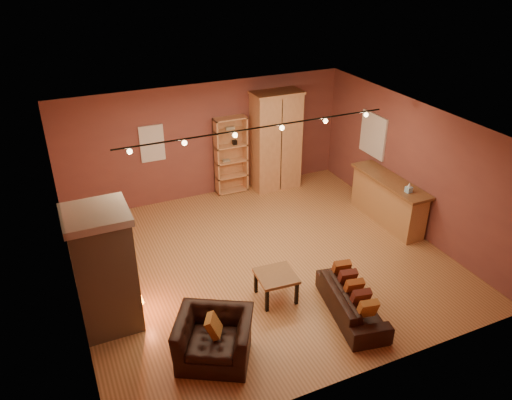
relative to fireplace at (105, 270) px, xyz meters
name	(u,v)px	position (x,y,z in m)	size (l,w,h in m)	color
floor	(263,260)	(3.04, 0.60, -1.06)	(7.00, 7.00, 0.00)	#A06539
ceiling	(264,127)	(3.04, 0.60, 1.74)	(7.00, 7.00, 0.00)	brown
back_wall	(206,141)	(3.04, 3.85, 0.34)	(7.00, 0.02, 2.80)	brown
left_wall	(67,239)	(-0.46, 0.60, 0.34)	(0.02, 6.50, 2.80)	brown
right_wall	(413,167)	(6.54, 0.60, 0.34)	(0.02, 6.50, 2.80)	brown
fireplace	(105,270)	(0.00, 0.00, 0.00)	(1.01, 0.98, 2.12)	tan
back_window	(152,143)	(1.74, 3.83, 0.49)	(0.56, 0.04, 0.86)	white
bookcase	(230,154)	(3.61, 3.75, -0.07)	(0.80, 0.31, 1.95)	tan
armoire	(276,141)	(4.75, 3.53, 0.19)	(1.22, 0.69, 2.49)	tan
bar_counter	(388,200)	(6.24, 0.88, -0.53)	(0.59, 2.17, 1.04)	tan
tissue_box	(409,188)	(6.19, 0.23, 0.07)	(0.12, 0.12, 0.22)	#95CEEF
right_window	(373,135)	(6.51, 2.00, 0.59)	(0.05, 0.90, 1.00)	white
loveseat	(353,297)	(3.74, -1.47, -0.70)	(0.83, 1.81, 0.74)	black
armchair	(214,332)	(1.28, -1.44, -0.57)	(1.33, 1.19, 0.98)	black
coffee_table	(276,278)	(2.76, -0.56, -0.63)	(0.71, 0.71, 0.50)	brown
track_rail	(259,129)	(3.04, 0.80, 1.63)	(5.20, 0.09, 0.13)	black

